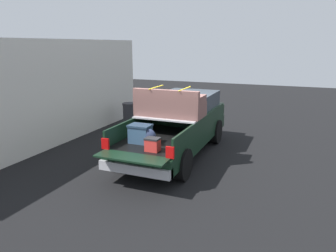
{
  "coord_description": "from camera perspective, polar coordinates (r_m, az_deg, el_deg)",
  "views": [
    {
      "loc": [
        -9.15,
        -3.51,
        3.47
      ],
      "look_at": [
        -0.6,
        0.0,
        1.1
      ],
      "focal_mm": 34.27,
      "sensor_mm": 36.0,
      "label": 1
    }
  ],
  "objects": [
    {
      "name": "pickup_truck",
      "position": [
        10.44,
        1.99,
        0.53
      ],
      "size": [
        6.05,
        2.06,
        2.23
      ],
      "color": "black",
      "rests_on": "ground_plane"
    },
    {
      "name": "ground_plane",
      "position": [
        10.4,
        1.26,
        -5.12
      ],
      "size": [
        40.0,
        40.0,
        0.0
      ],
      "primitive_type": "plane",
      "color": "black"
    },
    {
      "name": "trash_can",
      "position": [
        14.16,
        -6.86,
        2.14
      ],
      "size": [
        0.6,
        0.6,
        0.98
      ],
      "color": "#2D2D33",
      "rests_on": "ground_plane"
    },
    {
      "name": "building_facade",
      "position": [
        11.49,
        -21.12,
        5.16
      ],
      "size": [
        11.71,
        0.36,
        3.64
      ],
      "primitive_type": "cube",
      "color": "silver",
      "rests_on": "ground_plane"
    }
  ]
}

